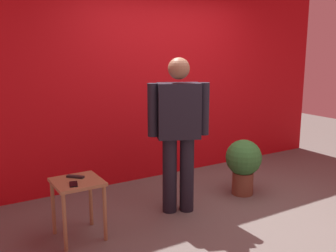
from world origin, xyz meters
name	(u,v)px	position (x,y,z in m)	size (l,w,h in m)	color
ground_plane	(241,215)	(0.00, 0.00, 0.00)	(12.00, 12.00, 0.00)	#59544F
back_wall_red	(162,71)	(0.00, 1.67, 1.47)	(5.69, 0.12, 2.93)	#B50D13
standing_person	(179,128)	(-0.52, 0.45, 0.94)	(0.65, 0.38, 1.68)	black
side_table	(78,191)	(-1.65, 0.43, 0.46)	(0.44, 0.44, 0.57)	olive
cell_phone	(74,184)	(-1.72, 0.34, 0.57)	(0.07, 0.14, 0.01)	black
tv_remote	(75,177)	(-1.64, 0.52, 0.58)	(0.04, 0.17, 0.02)	black
potted_plant	(243,162)	(0.44, 0.46, 0.41)	(0.44, 0.44, 0.69)	brown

